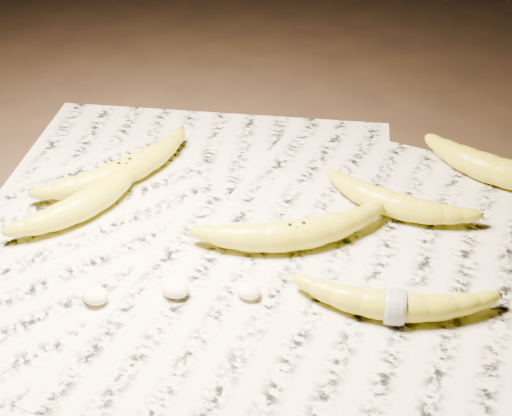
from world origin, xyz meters
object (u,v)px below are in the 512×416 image
at_px(banana_center, 296,233).
at_px(banana_taped, 395,304).
at_px(banana_left_b, 92,198).
at_px(banana_upper_a, 393,202).
at_px(banana_left_a, 124,169).
at_px(banana_upper_b, 498,169).

xyz_separation_m(banana_center, banana_taped, (0.15, -0.07, -0.00)).
height_order(banana_left_b, banana_center, banana_center).
bearing_deg(banana_taped, banana_left_b, 159.60).
xyz_separation_m(banana_left_b, banana_taped, (0.42, -0.02, -0.00)).
height_order(banana_taped, banana_upper_a, banana_upper_a).
relative_size(banana_left_a, banana_upper_a, 1.20).
relative_size(banana_center, banana_upper_b, 1.08).
height_order(banana_left_b, banana_upper_a, banana_left_b).
xyz_separation_m(banana_left_a, banana_upper_b, (0.47, 0.23, 0.00)).
bearing_deg(banana_left_a, banana_upper_b, -41.43).
xyz_separation_m(banana_taped, banana_upper_b, (0.05, 0.32, 0.00)).
xyz_separation_m(banana_left_b, banana_upper_b, (0.47, 0.31, 0.00)).
bearing_deg(banana_center, banana_upper_a, 14.93).
height_order(banana_left_a, banana_taped, banana_left_a).
height_order(banana_center, banana_upper_b, banana_upper_b).
distance_m(banana_left_b, banana_upper_a, 0.40).
distance_m(banana_left_a, banana_upper_a, 0.38).
relative_size(banana_left_a, banana_center, 1.01).
distance_m(banana_left_a, banana_left_b, 0.08).
height_order(banana_left_a, banana_left_b, same).
relative_size(banana_left_b, banana_upper_a, 1.08).
bearing_deg(banana_left_b, banana_upper_a, -52.91).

